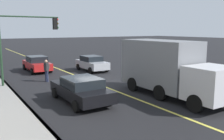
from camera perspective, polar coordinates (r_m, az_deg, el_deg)
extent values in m
plane|color=black|center=(18.53, -3.88, -3.09)|extent=(200.00, 200.00, 0.00)
cube|color=slate|center=(16.63, -21.86, -4.96)|extent=(80.00, 0.16, 0.15)
cube|color=#D8CC4C|center=(18.53, -3.88, -3.07)|extent=(80.00, 0.16, 0.01)
cube|color=#A8AAB2|center=(23.93, -4.68, 1.30)|extent=(4.00, 1.74, 0.67)
cube|color=black|center=(23.96, -4.84, 2.72)|extent=(1.99, 1.60, 0.49)
cylinder|color=black|center=(23.26, -1.30, 0.26)|extent=(0.60, 0.22, 0.60)
cylinder|color=black|center=(22.44, -5.03, -0.12)|extent=(0.60, 0.22, 0.60)
cylinder|color=black|center=(25.53, -4.36, 1.06)|extent=(0.60, 0.22, 0.60)
cylinder|color=black|center=(24.79, -7.84, 0.74)|extent=(0.60, 0.22, 0.60)
cube|color=red|center=(24.70, -17.13, 1.12)|extent=(4.53, 1.71, 0.63)
cube|color=black|center=(24.57, -17.17, 2.47)|extent=(2.10, 1.58, 0.56)
cylinder|color=black|center=(25.98, -19.75, 0.67)|extent=(0.60, 0.22, 0.60)
cylinder|color=black|center=(26.39, -16.21, 0.98)|extent=(0.60, 0.22, 0.60)
cylinder|color=black|center=(23.11, -18.11, -0.28)|extent=(0.60, 0.22, 0.60)
cylinder|color=black|center=(23.56, -14.17, 0.09)|extent=(0.60, 0.22, 0.60)
cube|color=black|center=(13.85, -7.34, -4.91)|extent=(4.62, 1.94, 0.61)
cube|color=black|center=(13.53, -7.02, -2.83)|extent=(2.15, 1.78, 0.50)
cylinder|color=black|center=(14.95, -13.12, -5.20)|extent=(0.60, 0.22, 0.60)
cylinder|color=black|center=(15.65, -6.54, -4.36)|extent=(0.60, 0.22, 0.60)
cylinder|color=black|center=(12.22, -8.32, -8.38)|extent=(0.60, 0.22, 0.60)
cylinder|color=black|center=(13.06, -0.65, -7.09)|extent=(0.60, 0.22, 0.60)
cube|color=silver|center=(13.30, 22.03, -2.95)|extent=(2.05, 2.27, 1.74)
cube|color=slate|center=(15.63, 11.01, 1.50)|extent=(5.13, 2.27, 2.91)
cylinder|color=black|center=(14.38, 24.36, -5.78)|extent=(0.90, 0.28, 0.90)
cylinder|color=black|center=(12.67, 18.88, -7.44)|extent=(0.90, 0.28, 0.90)
cylinder|color=black|center=(17.53, 10.58, -2.45)|extent=(0.90, 0.28, 0.90)
cylinder|color=black|center=(16.16, 4.91, -3.34)|extent=(0.90, 0.28, 0.90)
cylinder|color=black|center=(15.80, 16.92, -4.02)|extent=(0.90, 0.28, 0.90)
cylinder|color=black|center=(14.26, 11.17, -5.22)|extent=(0.90, 0.28, 0.90)
cylinder|color=#262D4C|center=(19.58, -14.84, -1.45)|extent=(0.17, 0.17, 0.84)
cylinder|color=#262D4C|center=(19.77, -15.16, -1.37)|extent=(0.17, 0.17, 0.84)
cube|color=#262628|center=(19.55, -15.10, 0.71)|extent=(0.44, 0.30, 0.63)
sphere|color=tan|center=(19.49, -15.15, 1.96)|extent=(0.23, 0.23, 0.23)
cube|color=#592626|center=(19.63, -14.67, 0.85)|extent=(0.29, 0.21, 0.34)
cylinder|color=#1E3823|center=(18.31, -24.60, 4.17)|extent=(0.16, 0.16, 5.21)
cylinder|color=#1E3823|center=(18.67, -18.64, 11.70)|extent=(0.10, 4.16, 0.10)
cube|color=black|center=(19.18, -13.16, 10.52)|extent=(0.28, 0.30, 0.90)
sphere|color=red|center=(19.25, -12.68, 11.43)|extent=(0.18, 0.18, 0.18)
sphere|color=#392905|center=(19.24, -12.65, 10.54)|extent=(0.18, 0.18, 0.18)
sphere|color=black|center=(19.24, -12.61, 9.64)|extent=(0.18, 0.18, 0.18)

